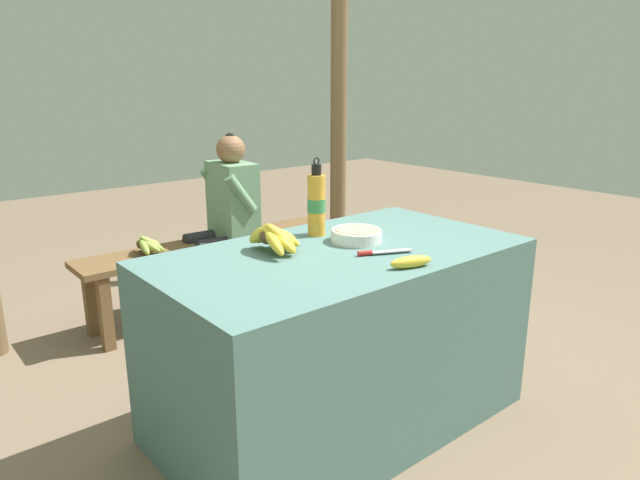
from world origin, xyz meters
name	(u,v)px	position (x,y,z in m)	size (l,w,h in m)	color
ground_plane	(339,419)	(0.00, 0.00, 0.00)	(12.00, 12.00, 0.00)	#75604C
market_counter	(340,338)	(0.00, 0.00, 0.38)	(1.48, 0.82, 0.76)	#4C706B
banana_bunch_ripe	(274,236)	(-0.22, 0.14, 0.82)	(0.18, 0.26, 0.13)	#4C381E
serving_bowl	(356,234)	(0.13, 0.05, 0.79)	(0.21, 0.21, 0.05)	white
water_bottle	(316,204)	(0.07, 0.23, 0.90)	(0.08, 0.08, 0.33)	gold
loose_banana_front	(411,262)	(0.04, -0.33, 0.78)	(0.17, 0.09, 0.04)	gold
knife	(377,252)	(0.06, -0.14, 0.77)	(0.21, 0.11, 0.02)	#BCBCC1
wooden_bench	(215,252)	(0.21, 1.41, 0.38)	(1.66, 0.32, 0.45)	brown
seated_vendor	(226,210)	(0.29, 1.38, 0.64)	(0.42, 0.40, 1.10)	#232328
banana_bunch_green	(147,244)	(-0.21, 1.41, 0.51)	(0.15, 0.24, 0.13)	#4C381E
support_post_far	(339,106)	(1.42, 1.63, 1.22)	(0.12, 0.12, 2.44)	brown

